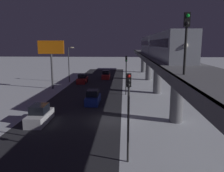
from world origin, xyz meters
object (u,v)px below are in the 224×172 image
sedan_blue (93,98)px  traffic_light_near (129,105)px  subway_train (157,45)px  commercial_billboard (51,52)px  sedan_white (40,115)px  traffic_light_mid (126,70)px  rail_signal (186,33)px  sedan_red_2 (106,75)px  sedan_red (82,79)px

sedan_blue → traffic_light_near: 16.85m
subway_train → commercial_billboard: size_ratio=4.14×
sedan_white → subway_train: bearing=-130.4°
subway_train → traffic_light_near: 25.78m
traffic_light_near → traffic_light_mid: same height
rail_signal → sedan_blue: (8.36, -15.64, -8.25)m
traffic_light_near → traffic_light_mid: size_ratio=1.00×
traffic_light_near → sedan_white: bearing=-39.7°
sedan_white → sedan_red_2: bearing=-98.3°
sedan_white → traffic_light_near: traffic_light_near is taller
sedan_red → traffic_light_mid: bearing=130.1°
sedan_red → commercial_billboard: bearing=56.1°
sedan_white → sedan_red_2: size_ratio=0.94×
subway_train → sedan_white: 23.73m
sedan_red → sedan_blue: size_ratio=1.09×
sedan_red → sedan_red_2: size_ratio=0.94×
subway_train → traffic_light_mid: bearing=30.2°
traffic_light_mid → sedan_white: bearing=56.6°
subway_train → traffic_light_mid: subway_train is taller
traffic_light_mid → sedan_red: bearing=-49.9°
traffic_light_mid → sedan_red_2: bearing=-75.0°
subway_train → sedan_red: 18.19m
sedan_white → sedan_blue: bearing=-119.6°
subway_train → sedan_red_2: 19.04m
rail_signal → traffic_light_near: bearing=2.8°
traffic_light_near → commercial_billboard: size_ratio=0.72×
sedan_white → sedan_blue: (-4.60, -8.09, 0.00)m
subway_train → sedan_white: (14.64, 17.19, -7.31)m
sedan_red → traffic_light_near: traffic_light_near is taller
sedan_blue → commercial_billboard: bearing=130.9°
sedan_red → sedan_blue: bearing=105.1°
sedan_white → sedan_red: bearing=-90.0°
sedan_red_2 → commercial_billboard: 17.02m
sedan_white → sedan_red_2: (-4.60, -31.63, -0.00)m
sedan_white → sedan_blue: same height
sedan_white → traffic_light_near: 12.56m
sedan_red_2 → traffic_light_near: size_ratio=0.73×
traffic_light_mid → commercial_billboard: 14.67m
subway_train → sedan_red_2: size_ratio=7.88×
sedan_white → traffic_light_near: bearing=140.3°
subway_train → commercial_billboard: (19.07, -1.33, -1.28)m
rail_signal → sedan_blue: rail_signal is taller
sedan_white → commercial_billboard: 19.97m
sedan_blue → traffic_light_near: traffic_light_near is taller
sedan_red → sedan_red_2: bearing=-125.2°
sedan_red_2 → traffic_light_mid: traffic_light_mid is taller
rail_signal → traffic_light_mid: size_ratio=0.62×
subway_train → sedan_white: bearing=49.6°
sedan_blue → sedan_red: bearing=105.1°
traffic_light_near → commercial_billboard: bearing=-62.4°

